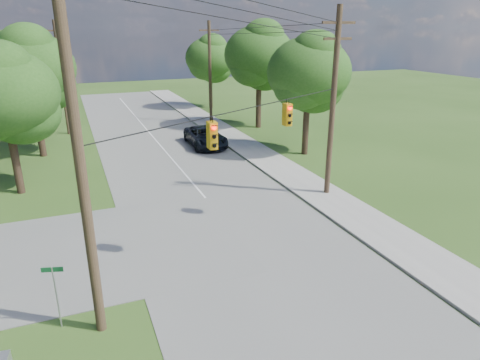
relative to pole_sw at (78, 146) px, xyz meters
name	(u,v)px	position (x,y,z in m)	size (l,w,h in m)	color
ground	(236,304)	(4.60, -0.40, -6.23)	(140.00, 140.00, 0.00)	#2E4B19
main_road	(237,235)	(6.60, 4.60, -6.21)	(10.00, 100.00, 0.03)	gray
sidewalk_east	(354,213)	(13.30, 4.60, -6.17)	(2.60, 100.00, 0.12)	#AAA79F
pole_sw	(78,146)	(0.00, 0.00, 0.00)	(2.00, 0.32, 12.00)	brown
pole_ne	(333,102)	(13.50, 7.60, -0.76)	(2.00, 0.32, 10.50)	brown
pole_north_e	(210,72)	(13.50, 29.60, -1.10)	(2.00, 0.32, 10.00)	brown
pole_north_w	(62,78)	(-0.40, 29.60, -1.10)	(2.00, 0.32, 10.00)	brown
power_lines	(183,32)	(6.10, 11.14, 2.93)	(13.93, 29.62, 4.93)	black
traffic_signals	(254,123)	(7.15, 4.03, -0.73)	(4.91, 3.27, 1.05)	#D3970C
tree_w_near	(3,93)	(-3.40, 14.60, -0.30)	(6.00, 6.00, 8.40)	#402D20
tree_w_mid	(30,68)	(-2.40, 22.60, 0.35)	(6.40, 6.40, 9.22)	#402D20
tree_w_far	(13,64)	(-4.40, 32.60, 0.02)	(6.00, 6.00, 8.73)	#402D20
tree_e_near	(309,72)	(16.60, 15.60, 0.02)	(6.20, 6.20, 8.81)	#402D20
tree_e_mid	(259,55)	(17.10, 25.60, 0.68)	(6.60, 6.60, 9.64)	#402D20
tree_e_far	(210,58)	(16.10, 37.60, -0.31)	(5.80, 5.80, 8.32)	#402D20
car_main_north	(205,137)	(10.10, 20.69, -5.41)	(2.62, 5.68, 1.58)	black
street_name_sign	(55,288)	(-1.23, 0.60, -4.75)	(0.66, 0.22, 2.26)	#97999C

